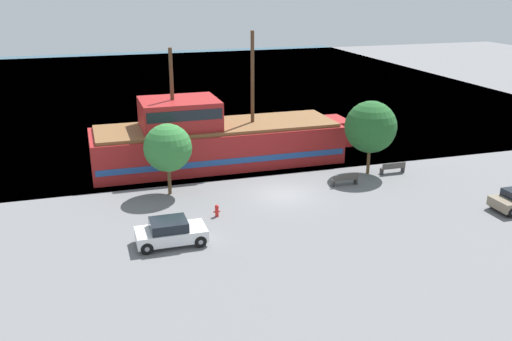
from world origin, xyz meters
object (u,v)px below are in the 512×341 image
pirate_ship (214,140)px  parked_car_curb_front (170,232)px  bench_promenade_east (393,168)px  bench_promenade_west (345,179)px  fire_hydrant (217,210)px  moored_boat_dockside (291,125)px

pirate_ship → parked_car_curb_front: bearing=-112.9°
bench_promenade_east → bench_promenade_west: (-4.61, -1.33, -0.00)m
bench_promenade_east → fire_hydrant: bearing=-164.5°
parked_car_curb_front → fire_hydrant: 4.50m
fire_hydrant → moored_boat_dockside: bearing=57.2°
pirate_ship → bench_promenade_east: (12.27, -6.31, -1.52)m
parked_car_curb_front → bench_promenade_east: 19.25m
moored_boat_dockside → fire_hydrant: (-11.70, -18.18, -0.15)m
pirate_ship → fire_hydrant: bearing=-102.6°
parked_car_curb_front → pirate_ship: bearing=67.1°
moored_boat_dockside → fire_hydrant: bearing=-122.8°
moored_boat_dockside → parked_car_curb_front: moored_boat_dockside is taller
pirate_ship → bench_promenade_west: bearing=-44.9°
bench_promenade_east → parked_car_curb_front: bearing=-158.5°
pirate_ship → bench_promenade_west: (7.66, -7.64, -1.52)m
moored_boat_dockside → parked_car_curb_front: bearing=-125.4°
pirate_ship → moored_boat_dockside: size_ratio=3.40×
parked_car_curb_front → moored_boat_dockside: bearing=54.6°
moored_boat_dockside → bench_promenade_east: moored_boat_dockside is taller
pirate_ship → fire_hydrant: pirate_ship is taller
moored_boat_dockside → fire_hydrant: size_ratio=7.92×
moored_boat_dockside → fire_hydrant: moored_boat_dockside is taller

